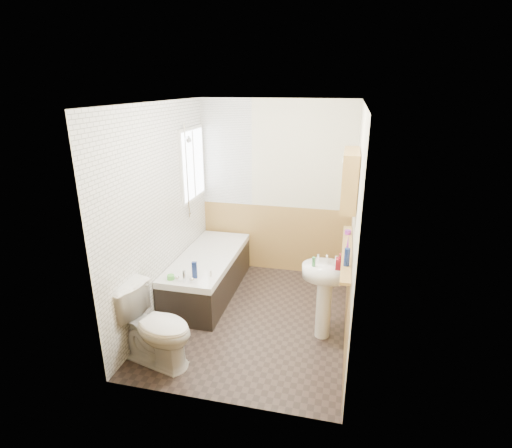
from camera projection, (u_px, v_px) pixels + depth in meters
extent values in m
plane|color=#2D231F|center=(253.00, 317.00, 4.85)|extent=(2.80, 2.80, 0.00)
plane|color=white|center=(253.00, 103.00, 4.01)|extent=(2.80, 2.80, 0.00)
cube|color=beige|center=(276.00, 189.00, 5.73)|extent=(2.20, 0.02, 2.50)
cube|color=beige|center=(211.00, 276.00, 3.14)|extent=(2.20, 0.02, 2.50)
cube|color=beige|center=(161.00, 213.00, 4.67)|extent=(0.02, 2.80, 2.50)
cube|color=beige|center=(355.00, 228.00, 4.19)|extent=(0.02, 2.80, 2.50)
cube|color=#B48B49|center=(348.00, 291.00, 4.45)|extent=(0.01, 2.80, 1.00)
cube|color=#B48B49|center=(215.00, 354.00, 3.41)|extent=(2.20, 0.01, 1.00)
cube|color=#B48B49|center=(275.00, 238.00, 5.96)|extent=(2.20, 0.01, 1.00)
cube|color=white|center=(163.00, 213.00, 4.66)|extent=(0.01, 2.80, 2.50)
cube|color=white|center=(226.00, 153.00, 5.69)|extent=(0.75, 0.01, 1.50)
cube|color=white|center=(193.00, 164.00, 5.40)|extent=(0.03, 0.79, 0.99)
cube|color=white|center=(194.00, 164.00, 5.40)|extent=(0.01, 0.70, 0.90)
cube|color=white|center=(194.00, 164.00, 5.40)|extent=(0.01, 0.04, 0.90)
cube|color=black|center=(208.00, 277.00, 5.35)|extent=(0.70, 1.74, 0.47)
cube|color=white|center=(208.00, 258.00, 5.26)|extent=(0.70, 1.74, 0.08)
cube|color=white|center=(208.00, 259.00, 5.26)|extent=(0.56, 1.60, 0.04)
cylinder|color=silver|center=(184.00, 276.00, 4.52)|extent=(0.04, 0.04, 0.14)
sphere|color=silver|center=(177.00, 278.00, 4.55)|extent=(0.06, 0.06, 0.06)
sphere|color=silver|center=(192.00, 280.00, 4.51)|extent=(0.06, 0.06, 0.06)
cylinder|color=silver|center=(187.00, 172.00, 5.17)|extent=(0.02, 0.02, 1.24)
cylinder|color=silver|center=(189.00, 213.00, 5.36)|extent=(0.05, 0.05, 0.02)
cylinder|color=silver|center=(184.00, 127.00, 4.98)|extent=(0.05, 0.05, 0.02)
cylinder|color=silver|center=(188.00, 139.00, 5.02)|extent=(0.07, 0.08, 0.09)
imported|color=white|center=(155.00, 327.00, 3.96)|extent=(0.91, 0.65, 0.80)
cylinder|color=white|center=(323.00, 308.00, 4.38)|extent=(0.17, 0.17, 0.70)
ellipsoid|color=white|center=(326.00, 271.00, 4.24)|extent=(0.50, 0.41, 0.14)
cylinder|color=silver|center=(318.00, 258.00, 4.31)|extent=(0.03, 0.03, 0.08)
cylinder|color=silver|center=(336.00, 259.00, 4.27)|extent=(0.03, 0.03, 0.08)
cylinder|color=silver|center=(327.00, 257.00, 4.26)|extent=(0.02, 0.11, 0.09)
cube|color=#B48B49|center=(347.00, 251.00, 4.18)|extent=(0.10, 1.51, 0.03)
cube|color=#B48B49|center=(350.00, 179.00, 4.01)|extent=(0.15, 0.64, 0.58)
cube|color=silver|center=(342.00, 182.00, 3.88)|extent=(0.01, 0.25, 0.43)
cube|color=silver|center=(342.00, 176.00, 4.16)|extent=(0.01, 0.25, 0.43)
cylinder|color=navy|center=(347.00, 257.00, 3.79)|extent=(0.06, 0.06, 0.18)
cone|color=purple|center=(347.00, 248.00, 3.91)|extent=(0.06, 0.06, 0.25)
cylinder|color=purple|center=(348.00, 232.00, 4.61)|extent=(0.07, 0.07, 0.05)
imported|color=maroon|center=(339.00, 266.00, 4.12)|extent=(0.08, 0.17, 0.08)
cylinder|color=#388447|center=(314.00, 262.00, 4.18)|extent=(0.04, 0.04, 0.10)
cube|color=navy|center=(195.00, 270.00, 4.60)|extent=(0.06, 0.05, 0.20)
cylinder|color=#59C647|center=(171.00, 277.00, 4.59)|extent=(0.09, 0.09, 0.05)
cylinder|color=silver|center=(211.00, 273.00, 4.66)|extent=(0.03, 0.03, 0.07)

